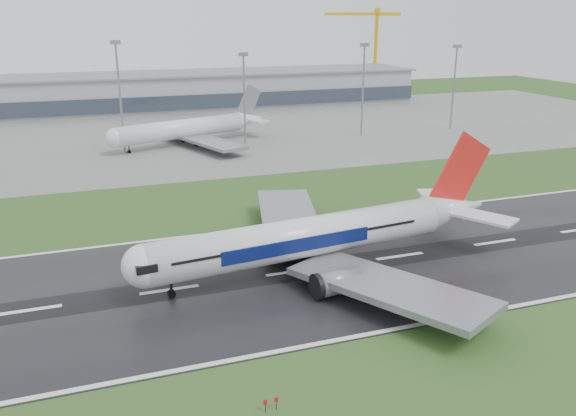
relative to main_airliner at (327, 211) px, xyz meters
name	(u,v)px	position (x,y,z in m)	size (l,w,h in m)	color
ground	(292,272)	(-6.17, -0.39, -9.90)	(520.00, 520.00, 0.00)	#274A1B
runway	(292,272)	(-6.17, -0.39, -9.85)	(400.00, 45.00, 0.10)	black
apron	(176,133)	(-6.17, 124.61, -9.86)	(400.00, 130.00, 0.08)	slate
terminal	(154,92)	(-6.17, 184.61, -2.40)	(240.00, 36.00, 15.00)	gray
main_airliner	(327,211)	(0.00, 0.00, 0.00)	(66.42, 63.25, 19.61)	silver
parked_airliner	(187,118)	(-5.06, 104.40, -1.29)	(58.23, 54.22, 17.07)	silver
tower_crane	(375,52)	(111.17, 199.61, 12.04)	(44.42, 2.42, 43.88)	gold
runway_sign	(452,327)	(7.96, -24.77, -9.38)	(2.30, 0.26, 1.04)	black
floodmast_2	(120,100)	(-25.48, 99.61, 6.16)	(0.64, 0.64, 32.13)	gray
floodmast_3	(244,101)	(12.95, 99.61, 4.07)	(0.64, 0.64, 27.95)	gray
floodmast_4	(363,92)	(55.05, 99.61, 5.19)	(0.64, 0.64, 30.19)	gray
floodmast_5	(453,89)	(91.60, 99.61, 4.67)	(0.64, 0.64, 29.14)	gray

